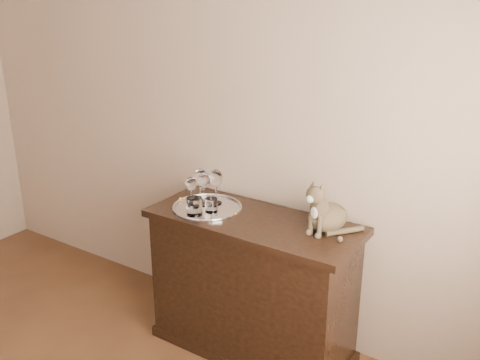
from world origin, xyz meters
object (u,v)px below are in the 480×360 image
object	(u,v)px
wine_glass_b	(216,187)
wine_glass_d	(204,189)
wine_glass_a	(201,185)
sideboard	(253,286)
tray	(207,208)
wine_glass_c	(191,191)
tumbler_b	(194,206)
cat	(328,204)
tumbler_a	(211,205)

from	to	relation	value
wine_glass_b	wine_glass_d	bearing A→B (deg)	-128.89
wine_glass_a	wine_glass_b	bearing A→B (deg)	17.72
sideboard	tray	distance (m)	0.52
wine_glass_b	wine_glass_c	distance (m)	0.14
tray	wine_glass_c	bearing A→B (deg)	-171.98
wine_glass_b	wine_glass_a	bearing A→B (deg)	-162.28
wine_glass_b	tumbler_b	size ratio (longest dim) A/B	2.09
sideboard	cat	size ratio (longest dim) A/B	4.08
sideboard	tumbler_b	world-z (taller)	tumbler_b
tray	cat	size ratio (longest dim) A/B	1.36
wine_glass_c	tumbler_a	bearing A→B (deg)	-7.06
wine_glass_d	tumbler_a	distance (m)	0.13
wine_glass_c	cat	world-z (taller)	cat
wine_glass_d	wine_glass_b	bearing A→B (deg)	51.11
wine_glass_d	cat	bearing A→B (deg)	7.16
tray	wine_glass_a	bearing A→B (deg)	147.83
tray	cat	distance (m)	0.72
sideboard	wine_glass_d	xyz separation A→B (m)	(-0.33, -0.00, 0.53)
tumbler_b	sideboard	bearing A→B (deg)	27.02
wine_glass_a	wine_glass_d	bearing A→B (deg)	-31.28
sideboard	wine_glass_b	bearing A→B (deg)	169.64
wine_glass_d	tumbler_b	world-z (taller)	wine_glass_d
tray	wine_glass_b	bearing A→B (deg)	87.84
wine_glass_a	wine_glass_c	xyz separation A→B (m)	(-0.02, -0.07, -0.02)
sideboard	wine_glass_a	distance (m)	0.66
wine_glass_d	sideboard	bearing A→B (deg)	0.47
wine_glass_b	tray	bearing A→B (deg)	-92.16
tray	wine_glass_b	xyz separation A→B (m)	(0.00, 0.08, 0.11)
wine_glass_b	cat	world-z (taller)	cat
sideboard	tumbler_a	distance (m)	0.53
wine_glass_c	tumbler_b	bearing A→B (deg)	-45.52
tumbler_b	wine_glass_d	bearing A→B (deg)	106.34
cat	wine_glass_b	bearing A→B (deg)	-164.43
wine_glass_a	tray	bearing A→B (deg)	-32.17
wine_glass_d	wine_glass_c	bearing A→B (deg)	-145.20
wine_glass_b	tumbler_a	size ratio (longest dim) A/B	2.63
cat	tumbler_a	bearing A→B (deg)	-153.94
wine_glass_a	wine_glass_c	distance (m)	0.07
sideboard	tumbler_b	distance (m)	0.58
wine_glass_a	cat	xyz separation A→B (m)	(0.78, 0.06, 0.04)
wine_glass_b	tumbler_a	distance (m)	0.14
tumbler_a	tray	bearing A→B (deg)	148.35
sideboard	wine_glass_b	distance (m)	0.61
wine_glass_a	cat	world-z (taller)	cat
cat	wine_glass_a	bearing A→B (deg)	-162.68
tray	tumbler_a	bearing A→B (deg)	-31.65
tumbler_b	cat	size ratio (longest dim) A/B	0.34
tray	wine_glass_d	bearing A→B (deg)	146.91
sideboard	tumbler_b	size ratio (longest dim) A/B	12.01
tray	wine_glass_c	world-z (taller)	wine_glass_c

